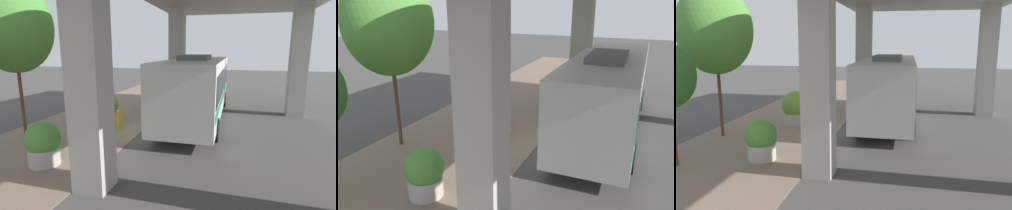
{
  "view_description": "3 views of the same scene",
  "coord_description": "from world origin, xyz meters",
  "views": [
    {
      "loc": [
        4.12,
        -11.11,
        3.77
      ],
      "look_at": [
        0.8,
        1.73,
        0.96
      ],
      "focal_mm": 28.0,
      "sensor_mm": 36.0,
      "label": 1
    },
    {
      "loc": [
        3.56,
        -10.89,
        5.46
      ],
      "look_at": [
        -1.65,
        0.98,
        1.25
      ],
      "focal_mm": 35.0,
      "sensor_mm": 36.0,
      "label": 2
    },
    {
      "loc": [
        3.15,
        -14.68,
        4.18
      ],
      "look_at": [
        0.2,
        0.39,
        1.2
      ],
      "focal_mm": 35.0,
      "sensor_mm": 36.0,
      "label": 3
    }
  ],
  "objects": [
    {
      "name": "planter_middle",
      "position": [
        -2.39,
        0.91,
        0.83
      ],
      "size": [
        1.44,
        1.44,
        1.73
      ],
      "color": "#ADA89E",
      "rests_on": "ground"
    },
    {
      "name": "fire_hydrant",
      "position": [
        -1.27,
        0.14,
        0.48
      ],
      "size": [
        0.41,
        0.2,
        0.94
      ],
      "color": "gold",
      "rests_on": "ground"
    },
    {
      "name": "planter_front",
      "position": [
        -1.88,
        -4.26,
        0.74
      ],
      "size": [
        1.13,
        1.13,
        1.48
      ],
      "color": "#ADA89E",
      "rests_on": "ground"
    },
    {
      "name": "ground_plane",
      "position": [
        0.0,
        0.0,
        0.0
      ],
      "size": [
        80.0,
        80.0,
        0.0
      ],
      "primitive_type": "plane",
      "color": "#474442",
      "rests_on": "ground"
    },
    {
      "name": "bus",
      "position": [
        2.15,
        2.85,
        1.91
      ],
      "size": [
        2.79,
        10.32,
        3.52
      ],
      "color": "silver",
      "rests_on": "ground"
    },
    {
      "name": "sidewalk_strip",
      "position": [
        -3.0,
        0.0,
        0.01
      ],
      "size": [
        6.0,
        40.0,
        0.02
      ],
      "color": "#7A6656",
      "rests_on": "ground"
    },
    {
      "name": "street_tree_near",
      "position": [
        -4.96,
        -1.76,
        4.68
      ],
      "size": [
        3.16,
        3.16,
        6.58
      ],
      "color": "brown",
      "rests_on": "ground"
    }
  ]
}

